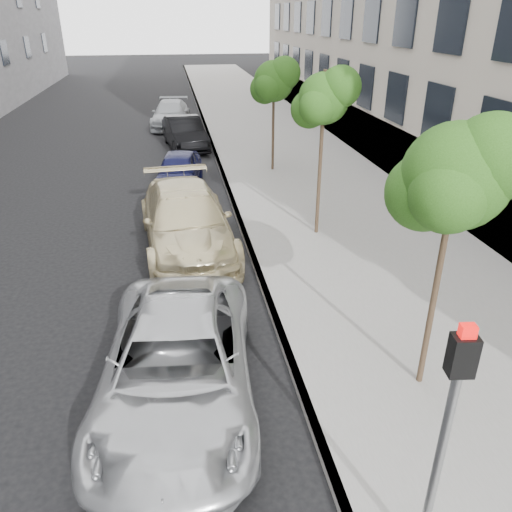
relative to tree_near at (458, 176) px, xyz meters
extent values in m
plane|color=black|center=(-3.23, -1.50, -3.74)|extent=(160.00, 160.00, 0.00)
cube|color=gray|center=(1.07, 22.50, -3.67)|extent=(6.40, 72.00, 0.14)
cube|color=#9E9B93|center=(-2.05, 22.50, -3.67)|extent=(0.15, 72.00, 0.14)
cylinder|color=#38281C|center=(-0.03, 0.00, -1.45)|extent=(0.10, 0.10, 4.29)
sphere|color=#244F14|center=(-0.03, 0.00, 0.00)|extent=(1.53, 1.53, 1.53)
sphere|color=#244F14|center=(0.32, -0.20, 0.30)|extent=(1.22, 1.22, 1.22)
sphere|color=#244F14|center=(-0.33, 0.25, -0.30)|extent=(1.15, 1.15, 1.15)
cylinder|color=#38281C|center=(-0.03, 6.50, -1.40)|extent=(0.10, 0.10, 4.39)
sphere|color=#244F14|center=(-0.03, 6.50, 0.09)|extent=(1.31, 1.31, 1.31)
sphere|color=#244F14|center=(0.32, 6.30, 0.39)|extent=(1.05, 1.05, 1.05)
sphere|color=#244F14|center=(-0.33, 6.75, -0.21)|extent=(0.98, 0.98, 0.98)
cylinder|color=#38281C|center=(-0.03, 13.00, -1.57)|extent=(0.10, 0.10, 4.06)
sphere|color=#244F14|center=(-0.03, 13.00, -0.24)|extent=(1.50, 1.50, 1.50)
sphere|color=#244F14|center=(0.32, 12.80, 0.06)|extent=(1.20, 1.20, 1.20)
sphere|color=#244F14|center=(-0.33, 13.25, -0.54)|extent=(1.12, 1.12, 1.12)
cylinder|color=#939699|center=(-1.41, -2.84, -2.29)|extent=(0.10, 0.10, 2.61)
cube|color=black|center=(-1.41, -2.84, -0.77)|extent=(0.26, 0.21, 0.42)
cube|color=red|center=(-1.41, -2.84, -0.50)|extent=(0.15, 0.12, 0.12)
imported|color=#B6B9BB|center=(-4.07, 0.32, -3.01)|extent=(2.89, 5.41, 1.45)
imported|color=beige|center=(-3.69, 6.30, -2.93)|extent=(2.67, 5.72, 1.62)
imported|color=#101238|center=(-3.77, 11.68, -3.10)|extent=(2.08, 3.93, 1.28)
imported|color=black|center=(-3.33, 17.57, -3.02)|extent=(2.18, 4.53, 1.43)
imported|color=#9B9FA3|center=(-3.92, 22.78, -3.05)|extent=(2.41, 4.92, 1.38)
camera|label=1|loc=(-3.87, -6.17, 2.04)|focal=35.00mm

